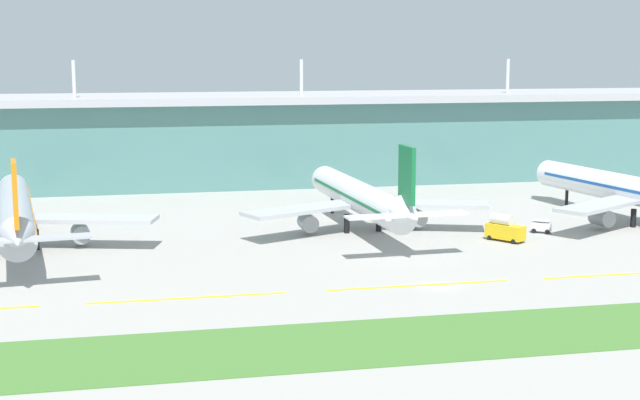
{
  "coord_description": "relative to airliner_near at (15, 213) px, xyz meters",
  "views": [
    {
      "loc": [
        -45.44,
        -127.48,
        34.73
      ],
      "look_at": [
        -9.72,
        39.26,
        7.0
      ],
      "focal_mm": 52.47,
      "sensor_mm": 36.0,
      "label": 1
    }
  ],
  "objects": [
    {
      "name": "airliner_near",
      "position": [
        0.0,
        0.0,
        0.0
      ],
      "size": [
        48.49,
        68.08,
        18.9
      ],
      "color": "#ADB2BC",
      "rests_on": "ground"
    },
    {
      "name": "taxiway_stripe_mid_west",
      "position": [
        26.83,
        -39.05,
        -6.43
      ],
      "size": [
        28.0,
        0.7,
        0.04
      ],
      "primitive_type": "cube",
      "color": "yellow",
      "rests_on": "ground"
    },
    {
      "name": "terminal_building",
      "position": [
        63.83,
        72.76,
        5.23
      ],
      "size": [
        288.0,
        34.0,
        31.95
      ],
      "color": "slate",
      "rests_on": "ground"
    },
    {
      "name": "taxiway_stripe_mid_east",
      "position": [
        94.83,
        -39.05,
        -6.43
      ],
      "size": [
        28.0,
        0.7,
        0.04
      ],
      "primitive_type": "cube",
      "color": "yellow",
      "rests_on": "ground"
    },
    {
      "name": "fuel_truck",
      "position": [
        86.22,
        -11.28,
        -4.19
      ],
      "size": [
        6.2,
        7.41,
        4.95
      ],
      "color": "gold",
      "rests_on": "ground"
    },
    {
      "name": "ground_plane",
      "position": [
        63.83,
        -40.03,
        -6.45
      ],
      "size": [
        600.0,
        600.0,
        0.0
      ],
      "primitive_type": "plane",
      "color": "#A8A59E"
    },
    {
      "name": "baggage_cart",
      "position": [
        96.17,
        -5.72,
        -5.19
      ],
      "size": [
        3.98,
        3.58,
        2.48
      ],
      "color": "silver",
      "rests_on": "ground"
    },
    {
      "name": "taxiway_stripe_centre",
      "position": [
        60.83,
        -39.05,
        -6.43
      ],
      "size": [
        28.0,
        0.7,
        0.04
      ],
      "primitive_type": "cube",
      "color": "yellow",
      "rests_on": "ground"
    },
    {
      "name": "airliner_middle",
      "position": [
        63.02,
        3.62,
        -0.01
      ],
      "size": [
        48.74,
        59.86,
        18.9
      ],
      "color": "silver",
      "rests_on": "ground"
    },
    {
      "name": "grass_verge",
      "position": [
        63.83,
        -63.72,
        -6.4
      ],
      "size": [
        300.0,
        18.0,
        0.1
      ],
      "primitive_type": "cube",
      "color": "#477A33",
      "rests_on": "ground"
    }
  ]
}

